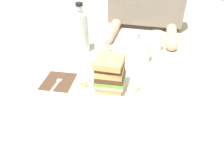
{
  "coord_description": "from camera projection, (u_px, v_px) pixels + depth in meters",
  "views": [
    {
      "loc": [
        0.14,
        -0.59,
        0.51
      ],
      "look_at": [
        -0.01,
        0.04,
        0.05
      ],
      "focal_mm": 32.04,
      "sensor_mm": 36.0,
      "label": 1
    }
  ],
  "objects": [
    {
      "name": "ground_plane",
      "position": [
        113.0,
        91.0,
        0.79
      ],
      "size": [
        3.0,
        3.0,
        0.0
      ],
      "primitive_type": "plane",
      "color": "beige"
    },
    {
      "name": "main_plate",
      "position": [
        110.0,
        88.0,
        0.79
      ],
      "size": [
        0.28,
        0.28,
        0.01
      ],
      "primitive_type": "cylinder",
      "color": "white",
      "rests_on": "ground_plane"
    },
    {
      "name": "sandwich",
      "position": [
        110.0,
        73.0,
        0.75
      ],
      "size": [
        0.12,
        0.11,
        0.14
      ],
      "color": "tan",
      "rests_on": "main_plate"
    },
    {
      "name": "carrot_shred_0",
      "position": [
        86.0,
        83.0,
        0.81
      ],
      "size": [
        0.02,
        0.03,
        0.0
      ],
      "primitive_type": "cylinder",
      "rotation": [
        0.0,
        1.57,
        2.04
      ],
      "color": "orange",
      "rests_on": "main_plate"
    },
    {
      "name": "carrot_shred_1",
      "position": [
        83.0,
        83.0,
        0.81
      ],
      "size": [
        0.03,
        0.01,
        0.0
      ],
      "primitive_type": "cylinder",
      "rotation": [
        0.0,
        1.57,
        3.3
      ],
      "color": "orange",
      "rests_on": "main_plate"
    },
    {
      "name": "carrot_shred_2",
      "position": [
        87.0,
        82.0,
        0.81
      ],
      "size": [
        0.01,
        0.03,
        0.0
      ],
      "primitive_type": "cylinder",
      "rotation": [
        0.0,
        1.57,
        1.96
      ],
      "color": "orange",
      "rests_on": "main_plate"
    },
    {
      "name": "carrot_shred_3",
      "position": [
        87.0,
        87.0,
        0.79
      ],
      "size": [
        0.01,
        0.03,
        0.0
      ],
      "primitive_type": "cylinder",
      "rotation": [
        0.0,
        1.57,
        4.45
      ],
      "color": "orange",
      "rests_on": "main_plate"
    },
    {
      "name": "carrot_shred_4",
      "position": [
        87.0,
        86.0,
        0.79
      ],
      "size": [
        0.02,
        0.02,
        0.0
      ],
      "primitive_type": "cylinder",
      "rotation": [
        0.0,
        1.57,
        3.91
      ],
      "color": "orange",
      "rests_on": "main_plate"
    },
    {
      "name": "carrot_shred_5",
      "position": [
        82.0,
        85.0,
        0.8
      ],
      "size": [
        0.03,
        0.0,
        0.0
      ],
      "primitive_type": "cylinder",
      "rotation": [
        0.0,
        1.57,
        0.06
      ],
      "color": "orange",
      "rests_on": "main_plate"
    },
    {
      "name": "carrot_shred_6",
      "position": [
        81.0,
        86.0,
        0.79
      ],
      "size": [
        0.0,
        0.02,
        0.0
      ],
      "primitive_type": "cylinder",
      "rotation": [
        0.0,
        1.57,
        1.65
      ],
      "color": "orange",
      "rests_on": "main_plate"
    },
    {
      "name": "carrot_shred_7",
      "position": [
        84.0,
        86.0,
        0.79
      ],
      "size": [
        0.02,
        0.01,
        0.0
      ],
      "primitive_type": "cylinder",
      "rotation": [
        0.0,
        1.57,
        3.42
      ],
      "color": "orange",
      "rests_on": "main_plate"
    },
    {
      "name": "carrot_shred_8",
      "position": [
        135.0,
        90.0,
        0.77
      ],
      "size": [
        0.02,
        0.02,
        0.0
      ],
      "primitive_type": "cylinder",
      "rotation": [
        0.0,
        1.57,
        2.27
      ],
      "color": "orange",
      "rests_on": "main_plate"
    },
    {
      "name": "carrot_shred_9",
      "position": [
        138.0,
        89.0,
        0.77
      ],
      "size": [
        0.02,
        0.03,
        0.0
      ],
      "primitive_type": "cylinder",
      "rotation": [
        0.0,
        1.57,
        4.22
      ],
      "color": "orange",
      "rests_on": "main_plate"
    },
    {
      "name": "carrot_shred_10",
      "position": [
        135.0,
        92.0,
        0.76
      ],
      "size": [
        0.03,
        0.01,
        0.0
      ],
      "primitive_type": "cylinder",
      "rotation": [
        0.0,
        1.57,
        3.39
      ],
      "color": "orange",
      "rests_on": "main_plate"
    },
    {
      "name": "carrot_shred_11",
      "position": [
        141.0,
        91.0,
        0.77
      ],
      "size": [
        0.03,
        0.02,
        0.0
      ],
      "primitive_type": "cylinder",
      "rotation": [
        0.0,
        1.57,
        5.62
      ],
      "color": "orange",
      "rests_on": "main_plate"
    },
    {
      "name": "carrot_shred_12",
      "position": [
        132.0,
        87.0,
        0.79
      ],
      "size": [
        0.0,
        0.02,
        0.0
      ],
      "primitive_type": "cylinder",
      "rotation": [
        0.0,
        1.57,
        4.66
      ],
      "color": "orange",
      "rests_on": "main_plate"
    },
    {
      "name": "carrot_shred_13",
      "position": [
        137.0,
        88.0,
        0.78
      ],
      "size": [
        0.03,
        0.01,
        0.0
      ],
      "primitive_type": "cylinder",
      "rotation": [
        0.0,
        1.57,
        6.04
      ],
      "color": "orange",
      "rests_on": "main_plate"
    },
    {
      "name": "carrot_shred_14",
      "position": [
        140.0,
        89.0,
        0.78
      ],
      "size": [
        0.01,
        0.02,
        0.0
      ],
      "primitive_type": "cylinder",
      "rotation": [
        0.0,
        1.57,
        1.9
      ],
      "color": "orange",
      "rests_on": "main_plate"
    },
    {
      "name": "napkin_dark",
      "position": [
        59.0,
        81.0,
        0.84
      ],
      "size": [
        0.14,
        0.14,
        0.0
      ],
      "primitive_type": "cube",
      "rotation": [
        0.0,
        0.0,
        0.07
      ],
      "color": "#4C3323",
      "rests_on": "ground_plane"
    },
    {
      "name": "fork",
      "position": [
        56.0,
        84.0,
        0.82
      ],
      "size": [
        0.02,
        0.17,
        0.0
      ],
      "color": "silver",
      "rests_on": "napkin_dark"
    },
    {
      "name": "knife",
      "position": [
        157.0,
        98.0,
        0.75
      ],
      "size": [
        0.03,
        0.2,
        0.0
      ],
      "color": "silver",
      "rests_on": "ground_plane"
    },
    {
      "name": "juice_glass",
      "position": [
        143.0,
        53.0,
        0.95
      ],
      "size": [
        0.07,
        0.07,
        0.1
      ],
      "color": "white",
      "rests_on": "ground_plane"
    },
    {
      "name": "water_bottle",
      "position": [
        81.0,
        31.0,
        1.0
      ],
      "size": [
        0.07,
        0.07,
        0.25
      ],
      "color": "silver",
      "rests_on": "ground_plane"
    },
    {
      "name": "empty_tumbler_0",
      "position": [
        102.0,
        46.0,
        1.0
      ],
      "size": [
        0.08,
        0.08,
        0.1
      ],
      "primitive_type": "cylinder",
      "color": "silver",
      "rests_on": "ground_plane"
    },
    {
      "name": "empty_tumbler_1",
      "position": [
        156.0,
        41.0,
        1.04
      ],
      "size": [
        0.06,
        0.06,
        0.1
      ],
      "primitive_type": "cylinder",
      "color": "silver",
      "rests_on": "ground_plane"
    },
    {
      "name": "empty_tumbler_2",
      "position": [
        133.0,
        39.0,
        1.07
      ],
      "size": [
        0.08,
        0.08,
        0.09
      ],
      "primitive_type": "cylinder",
      "color": "silver",
      "rests_on": "ground_plane"
    },
    {
      "name": "side_plate",
      "position": [
        197.0,
        90.0,
        0.79
      ],
      "size": [
        0.18,
        0.18,
        0.01
      ],
      "primitive_type": "cylinder",
      "color": "white",
      "rests_on": "ground_plane"
    },
    {
      "name": "napkin_pink",
      "position": [
        176.0,
        119.0,
        0.67
      ],
      "size": [
        0.11,
        0.1,
        0.0
      ],
      "primitive_type": "cube",
      "rotation": [
        0.0,
        0.0,
        0.18
      ],
      "color": "pink",
      "rests_on": "ground_plane"
    }
  ]
}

